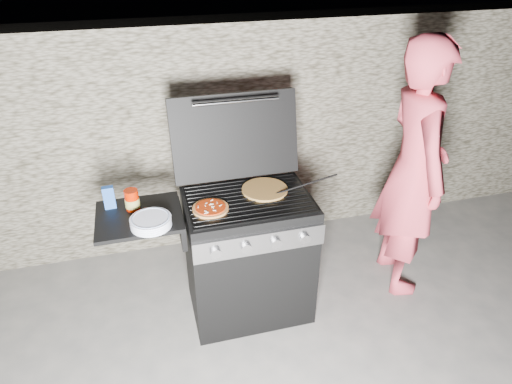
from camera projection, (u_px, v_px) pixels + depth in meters
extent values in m
plane|color=#545351|center=(249.00, 305.00, 3.31)|extent=(50.00, 50.00, 0.00)
cube|color=gray|center=(217.00, 135.00, 3.72)|extent=(8.00, 0.35, 1.80)
cylinder|color=gold|center=(265.00, 189.00, 2.92)|extent=(0.30, 0.30, 0.02)
cylinder|color=#A71800|center=(132.00, 200.00, 2.72)|extent=(0.09, 0.09, 0.13)
cube|color=#1E4A9C|center=(109.00, 198.00, 2.73)|extent=(0.07, 0.04, 0.14)
cylinder|color=white|center=(151.00, 222.00, 2.59)|extent=(0.26, 0.26, 0.05)
imported|color=#D74252|center=(413.00, 171.00, 3.13)|extent=(0.54, 0.73, 1.85)
cylinder|color=black|center=(305.00, 185.00, 2.90)|extent=(0.44, 0.03, 0.09)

